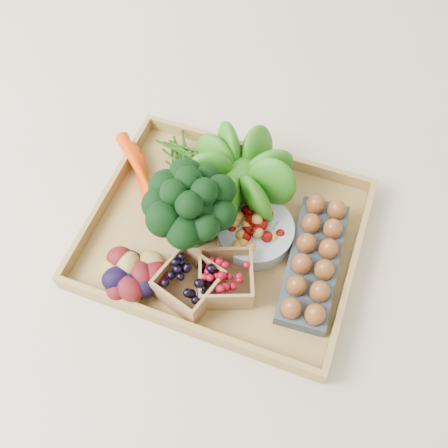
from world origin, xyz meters
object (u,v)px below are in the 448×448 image
(broccoli, at_px, (192,220))
(egg_carton, at_px, (313,263))
(cherry_bowl, at_px, (255,232))
(tray, at_px, (224,236))

(broccoli, bearing_deg, egg_carton, 4.49)
(broccoli, xyz_separation_m, cherry_bowl, (0.12, 0.04, -0.05))
(tray, relative_size, broccoli, 3.02)
(tray, height_order, cherry_bowl, cherry_bowl)
(cherry_bowl, xyz_separation_m, egg_carton, (0.13, -0.02, -0.00))
(egg_carton, bearing_deg, cherry_bowl, 165.66)
(tray, bearing_deg, broccoli, -155.23)
(tray, xyz_separation_m, cherry_bowl, (0.06, 0.02, 0.03))
(tray, xyz_separation_m, egg_carton, (0.19, -0.01, 0.02))
(egg_carton, bearing_deg, tray, 173.89)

